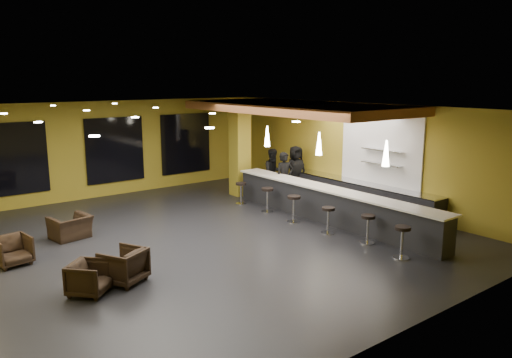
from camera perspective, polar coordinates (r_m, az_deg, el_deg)
floor at (r=13.96m, az=-5.27°, el=-6.77°), size 12.00×13.00×0.10m
ceiling at (r=13.29m, az=-5.55°, el=8.15°), size 12.00×13.00×0.10m
wall_back at (r=19.30m, az=-15.94°, el=3.40°), size 12.00×0.10×3.50m
wall_front at (r=8.86m, az=18.13°, el=-5.87°), size 12.00×0.10×3.50m
wall_right at (r=17.46m, az=11.59°, el=2.81°), size 0.10×13.00×3.50m
wood_soffit at (r=16.53m, az=4.46°, el=8.14°), size 3.60×8.00×0.28m
window_left at (r=18.20m, az=-26.05°, el=2.06°), size 2.20×0.06×2.40m
window_center at (r=19.20m, az=-15.81°, el=3.22°), size 2.20×0.06×2.40m
window_right at (r=20.50m, az=-8.02°, el=4.04°), size 2.20×0.06×2.40m
tile_backsplash at (r=16.73m, az=14.02°, el=3.20°), size 0.06×3.20×2.40m
bar_counter at (r=15.30m, az=8.37°, el=-3.07°), size 0.60×8.00×1.00m
bar_top at (r=15.18m, az=8.42°, el=-1.15°), size 0.78×8.10×0.05m
prep_counter at (r=17.09m, az=11.81°, el=-1.90°), size 0.70×6.00×0.86m
prep_top at (r=16.99m, az=11.87°, el=-0.40°), size 0.72×6.00×0.03m
wall_shelf_lower at (r=16.56m, az=14.20°, el=1.70°), size 0.30×1.50×0.03m
wall_shelf_upper at (r=16.49m, az=14.27°, el=3.24°), size 0.30×1.50×0.03m
column at (r=18.48m, az=-1.86°, el=3.50°), size 0.60×0.60×3.50m
pendant_0 at (r=13.66m, az=14.64°, el=2.86°), size 0.20×0.20×0.70m
pendant_1 at (r=15.30m, az=7.22°, el=4.02°), size 0.20×0.20×0.70m
pendant_2 at (r=17.14m, az=1.29°, el=4.90°), size 0.20×0.20×0.70m
staff_a at (r=17.41m, az=3.29°, el=0.15°), size 0.74×0.58×1.79m
staff_b at (r=18.35m, az=2.03°, el=0.71°), size 1.00×0.85×1.77m
staff_c at (r=18.60m, az=4.55°, el=0.95°), size 0.99×0.73×1.85m
armchair_a at (r=10.80m, az=-18.49°, el=-10.68°), size 1.04×1.04×0.68m
armchair_b at (r=11.16m, az=-14.90°, el=-9.55°), size 1.10×1.11×0.75m
armchair_c at (r=13.08m, az=-26.05°, el=-7.36°), size 0.84×0.86×0.69m
armchair_d at (r=14.55m, az=-20.45°, el=-5.19°), size 1.12×1.02×0.64m
bar_stool_0 at (r=12.62m, az=16.36°, el=-6.49°), size 0.41×0.41×0.81m
bar_stool_1 at (r=13.52m, az=12.66°, el=-5.19°), size 0.39×0.39×0.78m
bar_stool_2 at (r=14.18m, az=8.24°, el=-4.29°), size 0.39×0.39×0.76m
bar_stool_3 at (r=15.14m, az=4.34°, el=-3.02°), size 0.42×0.42×0.82m
bar_stool_4 at (r=16.25m, az=1.31°, el=-2.03°), size 0.41×0.41×0.81m
bar_stool_5 at (r=17.29m, az=-1.72°, el=-1.31°), size 0.38×0.38×0.76m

